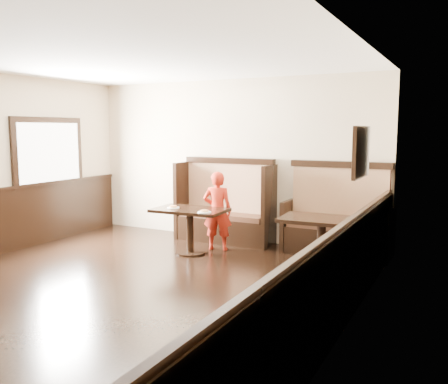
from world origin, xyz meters
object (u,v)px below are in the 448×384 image
Objects in this scene: booth_main at (226,211)px; booth_neighbor at (337,224)px; table_neighbor at (321,232)px; child at (217,211)px; table_main at (190,219)px.

booth_main and booth_neighbor have the same top height.
booth_neighbor is 1.46× the size of table_neighbor.
child is (0.17, -0.62, 0.11)m from booth_main.
table_neighbor is at bearing 148.79° from child.
child reaches higher than table_neighbor.
child is at bearing 53.66° from table_main.
booth_neighbor is at bearing 89.76° from table_neighbor.
booth_main is 1.95m from booth_neighbor.
table_main is 2.11m from table_neighbor.
table_main is at bearing -95.25° from booth_main.
table_neighbor is at bearing -27.89° from booth_main.
booth_main reaches higher than child.
booth_main reaches higher than table_main.
booth_main is 1.04m from table_main.
booth_main reaches higher than table_neighbor.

